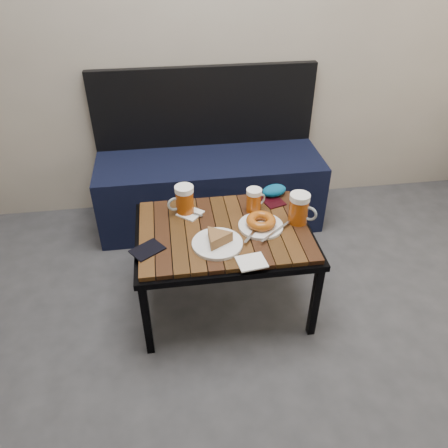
{
  "coord_description": "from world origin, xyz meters",
  "views": [
    {
      "loc": [
        -0.28,
        -0.68,
        1.69
      ],
      "look_at": [
        -0.04,
        0.98,
        0.5
      ],
      "focal_mm": 35.0,
      "sensor_mm": 36.0,
      "label": 1
    }
  ],
  "objects": [
    {
      "name": "passport_navy",
      "position": [
        -0.4,
        0.86,
        0.48
      ],
      "size": [
        0.17,
        0.16,
        0.01
      ],
      "primitive_type": "cube",
      "rotation": [
        0.0,
        0.0,
        -0.96
      ],
      "color": "black",
      "rests_on": "cafe_table"
    },
    {
      "name": "napkin_right",
      "position": [
        0.04,
        0.72,
        0.48
      ],
      "size": [
        0.13,
        0.12,
        0.01
      ],
      "rotation": [
        0.0,
        0.0,
        0.14
      ],
      "color": "white",
      "rests_on": "cafe_table"
    },
    {
      "name": "beer_mug_centre",
      "position": [
        0.13,
        1.11,
        0.53
      ],
      "size": [
        0.12,
        0.1,
        0.12
      ],
      "rotation": [
        0.0,
        0.0,
        0.49
      ],
      "color": "#A1440D",
      "rests_on": "cafe_table"
    },
    {
      "name": "beer_mug_left",
      "position": [
        -0.22,
        1.14,
        0.55
      ],
      "size": [
        0.14,
        0.11,
        0.15
      ],
      "rotation": [
        0.0,
        0.0,
        3.37
      ],
      "color": "#A1440D",
      "rests_on": "cafe_table"
    },
    {
      "name": "cafe_table",
      "position": [
        -0.04,
        0.98,
        0.43
      ],
      "size": [
        0.84,
        0.62,
        0.47
      ],
      "color": "black",
      "rests_on": "ground"
    },
    {
      "name": "plate_bagel",
      "position": [
        0.13,
        0.96,
        0.5
      ],
      "size": [
        0.26,
        0.24,
        0.06
      ],
      "color": "white",
      "rests_on": "cafe_table"
    },
    {
      "name": "napkin_left",
      "position": [
        -0.19,
        1.12,
        0.48
      ],
      "size": [
        0.15,
        0.15,
        0.01
      ],
      "rotation": [
        0.0,
        0.0,
        0.85
      ],
      "color": "white",
      "rests_on": "cafe_table"
    },
    {
      "name": "passport_burgundy",
      "position": [
        0.24,
        1.18,
        0.48
      ],
      "size": [
        0.13,
        0.16,
        0.01
      ],
      "primitive_type": "cube",
      "rotation": [
        0.0,
        0.0,
        0.32
      ],
      "color": "black",
      "rests_on": "cafe_table"
    },
    {
      "name": "beer_mug_right",
      "position": [
        0.32,
        0.98,
        0.55
      ],
      "size": [
        0.14,
        0.13,
        0.15
      ],
      "rotation": [
        0.0,
        0.0,
        -0.61
      ],
      "color": "#A1440D",
      "rests_on": "cafe_table"
    },
    {
      "name": "plate_pie",
      "position": [
        -0.09,
        0.86,
        0.5
      ],
      "size": [
        0.23,
        0.23,
        0.06
      ],
      "color": "white",
      "rests_on": "cafe_table"
    },
    {
      "name": "bench",
      "position": [
        -0.02,
        1.76,
        0.27
      ],
      "size": [
        1.4,
        0.5,
        0.95
      ],
      "color": "black",
      "rests_on": "ground"
    },
    {
      "name": "knit_pouch",
      "position": [
        0.26,
        1.24,
        0.5
      ],
      "size": [
        0.15,
        0.12,
        0.06
      ],
      "primitive_type": "ellipsoid",
      "rotation": [
        0.0,
        0.0,
        0.3
      ],
      "color": "navy",
      "rests_on": "cafe_table"
    }
  ]
}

